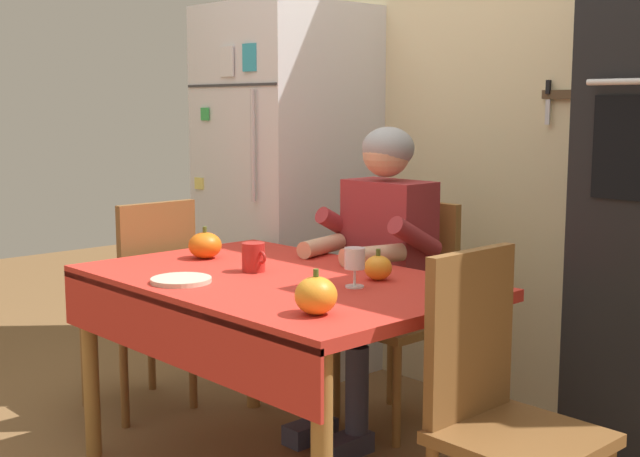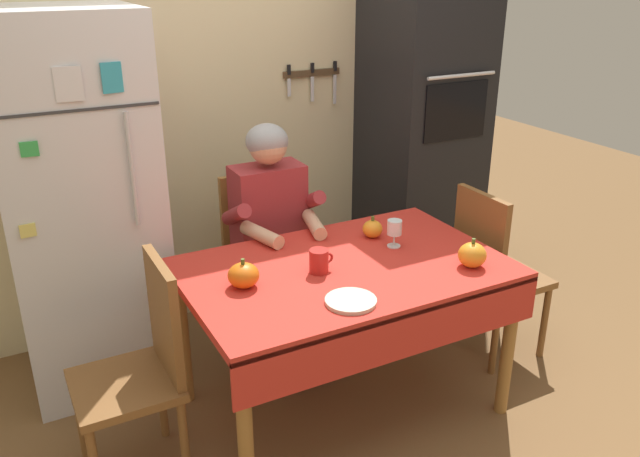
{
  "view_description": "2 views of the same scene",
  "coord_description": "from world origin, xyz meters",
  "px_view_note": "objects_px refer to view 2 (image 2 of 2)",
  "views": [
    {
      "loc": [
        2.21,
        -1.76,
        1.33
      ],
      "look_at": [
        0.05,
        0.25,
        0.9
      ],
      "focal_mm": 47.56,
      "sensor_mm": 36.0,
      "label": 1
    },
    {
      "loc": [
        -1.3,
        -2.12,
        1.97
      ],
      "look_at": [
        -0.09,
        0.17,
        0.91
      ],
      "focal_mm": 36.54,
      "sensor_mm": 36.0,
      "label": 2
    }
  ],
  "objects_px": {
    "seated_person": "(274,225)",
    "chair_right_side": "(492,267)",
    "pumpkin_large": "(472,255)",
    "pumpkin_small": "(243,275)",
    "pumpkin_medium": "(372,229)",
    "serving_tray": "(351,301)",
    "coffee_mug": "(319,261)",
    "refrigerator": "(80,206)",
    "dining_table": "(347,285)",
    "wall_oven": "(422,126)",
    "chair_left_side": "(143,363)",
    "chair_behind_person": "(261,252)",
    "wine_glass": "(394,229)"
  },
  "relations": [
    {
      "from": "wall_oven",
      "to": "chair_behind_person",
      "type": "distance_m",
      "value": 1.25
    },
    {
      "from": "wall_oven",
      "to": "chair_right_side",
      "type": "distance_m",
      "value": 1.03
    },
    {
      "from": "dining_table",
      "to": "coffee_mug",
      "type": "distance_m",
      "value": 0.19
    },
    {
      "from": "wine_glass",
      "to": "wall_oven",
      "type": "bearing_deg",
      "value": 48.1
    },
    {
      "from": "dining_table",
      "to": "pumpkin_small",
      "type": "xyz_separation_m",
      "value": [
        -0.46,
        0.04,
        0.14
      ]
    },
    {
      "from": "pumpkin_small",
      "to": "chair_left_side",
      "type": "bearing_deg",
      "value": -179.42
    },
    {
      "from": "seated_person",
      "to": "chair_right_side",
      "type": "bearing_deg",
      "value": -29.2
    },
    {
      "from": "chair_left_side",
      "to": "seated_person",
      "type": "bearing_deg",
      "value": 34.39
    },
    {
      "from": "wall_oven",
      "to": "chair_left_side",
      "type": "bearing_deg",
      "value": -155.63
    },
    {
      "from": "pumpkin_large",
      "to": "pumpkin_medium",
      "type": "height_order",
      "value": "pumpkin_large"
    },
    {
      "from": "chair_behind_person",
      "to": "wine_glass",
      "type": "bearing_deg",
      "value": -61.45
    },
    {
      "from": "coffee_mug",
      "to": "refrigerator",
      "type": "bearing_deg",
      "value": 133.53
    },
    {
      "from": "wall_oven",
      "to": "serving_tray",
      "type": "bearing_deg",
      "value": -134.84
    },
    {
      "from": "chair_left_side",
      "to": "wine_glass",
      "type": "height_order",
      "value": "chair_left_side"
    },
    {
      "from": "coffee_mug",
      "to": "pumpkin_large",
      "type": "distance_m",
      "value": 0.67
    },
    {
      "from": "wall_oven",
      "to": "seated_person",
      "type": "distance_m",
      "value": 1.21
    },
    {
      "from": "wine_glass",
      "to": "chair_behind_person",
      "type": "bearing_deg",
      "value": 118.55
    },
    {
      "from": "pumpkin_medium",
      "to": "serving_tray",
      "type": "bearing_deg",
      "value": -129.37
    },
    {
      "from": "chair_right_side",
      "to": "pumpkin_large",
      "type": "height_order",
      "value": "chair_right_side"
    },
    {
      "from": "refrigerator",
      "to": "serving_tray",
      "type": "xyz_separation_m",
      "value": [
        0.8,
        -1.16,
        -0.15
      ]
    },
    {
      "from": "wall_oven",
      "to": "pumpkin_small",
      "type": "xyz_separation_m",
      "value": [
        -1.51,
        -0.88,
        -0.26
      ]
    },
    {
      "from": "pumpkin_large",
      "to": "pumpkin_small",
      "type": "bearing_deg",
      "value": 163.12
    },
    {
      "from": "chair_behind_person",
      "to": "pumpkin_large",
      "type": "xyz_separation_m",
      "value": [
        0.56,
        -1.04,
        0.28
      ]
    },
    {
      "from": "chair_right_side",
      "to": "wine_glass",
      "type": "relative_size",
      "value": 7.1
    },
    {
      "from": "seated_person",
      "to": "chair_right_side",
      "type": "distance_m",
      "value": 1.14
    },
    {
      "from": "chair_left_side",
      "to": "pumpkin_small",
      "type": "bearing_deg",
      "value": 0.58
    },
    {
      "from": "pumpkin_medium",
      "to": "serving_tray",
      "type": "relative_size",
      "value": 0.53
    },
    {
      "from": "pumpkin_medium",
      "to": "serving_tray",
      "type": "height_order",
      "value": "pumpkin_medium"
    },
    {
      "from": "refrigerator",
      "to": "chair_behind_person",
      "type": "xyz_separation_m",
      "value": [
        0.87,
        -0.09,
        -0.39
      ]
    },
    {
      "from": "seated_person",
      "to": "pumpkin_small",
      "type": "bearing_deg",
      "value": -124.64
    },
    {
      "from": "pumpkin_small",
      "to": "wine_glass",
      "type": "bearing_deg",
      "value": 3.67
    },
    {
      "from": "chair_left_side",
      "to": "pumpkin_medium",
      "type": "relative_size",
      "value": 8.68
    },
    {
      "from": "chair_right_side",
      "to": "refrigerator",
      "type": "bearing_deg",
      "value": 155.97
    },
    {
      "from": "refrigerator",
      "to": "serving_tray",
      "type": "relative_size",
      "value": 8.83
    },
    {
      "from": "coffee_mug",
      "to": "dining_table",
      "type": "bearing_deg",
      "value": -7.93
    },
    {
      "from": "pumpkin_small",
      "to": "pumpkin_large",
      "type": "bearing_deg",
      "value": -16.88
    },
    {
      "from": "refrigerator",
      "to": "dining_table",
      "type": "relative_size",
      "value": 1.29
    },
    {
      "from": "chair_behind_person",
      "to": "chair_right_side",
      "type": "relative_size",
      "value": 1.0
    },
    {
      "from": "wall_oven",
      "to": "chair_behind_person",
      "type": "bearing_deg",
      "value": -173.41
    },
    {
      "from": "dining_table",
      "to": "pumpkin_medium",
      "type": "xyz_separation_m",
      "value": [
        0.28,
        0.23,
        0.13
      ]
    },
    {
      "from": "wall_oven",
      "to": "chair_right_side",
      "type": "bearing_deg",
      "value": -99.79
    },
    {
      "from": "chair_behind_person",
      "to": "dining_table",
      "type": "bearing_deg",
      "value": -84.55
    },
    {
      "from": "chair_behind_person",
      "to": "chair_right_side",
      "type": "height_order",
      "value": "same"
    },
    {
      "from": "dining_table",
      "to": "coffee_mug",
      "type": "relative_size",
      "value": 12.7
    },
    {
      "from": "wall_oven",
      "to": "pumpkin_medium",
      "type": "bearing_deg",
      "value": -138.36
    },
    {
      "from": "chair_behind_person",
      "to": "chair_left_side",
      "type": "xyz_separation_m",
      "value": [
        -0.83,
        -0.75,
        0.0
      ]
    },
    {
      "from": "chair_behind_person",
      "to": "serving_tray",
      "type": "distance_m",
      "value": 1.1
    },
    {
      "from": "wall_oven",
      "to": "pumpkin_small",
      "type": "bearing_deg",
      "value": -149.83
    },
    {
      "from": "refrigerator",
      "to": "seated_person",
      "type": "distance_m",
      "value": 0.93
    },
    {
      "from": "chair_behind_person",
      "to": "serving_tray",
      "type": "relative_size",
      "value": 4.56
    }
  ]
}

